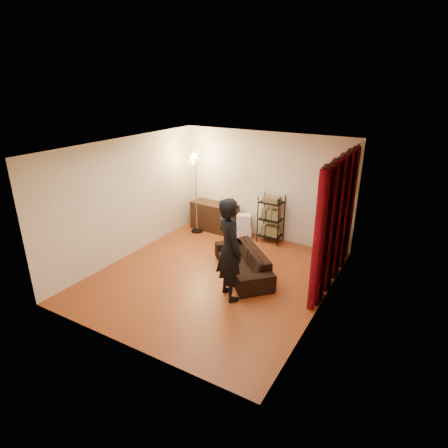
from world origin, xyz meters
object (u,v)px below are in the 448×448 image
Objects in this scene: storage_boxes at (244,226)px; sofa at (243,262)px; floor_lamp at (196,193)px; media_cabinet at (215,217)px; person at (230,249)px; wire_shelf at (271,219)px.

sofa is at bearing -63.59° from storage_boxes.
sofa is 2.71m from floor_lamp.
sofa is 1.98m from storage_boxes.
storage_boxes is at bearing 13.91° from floor_lamp.
media_cabinet is 2.12× the size of storage_boxes.
sofa is 1.16m from person.
media_cabinet is 1.63m from wire_shelf.
storage_boxes is at bearing 160.63° from sofa.
floor_lamp is (-2.33, 2.37, 0.11)m from person.
person reaches higher than wire_shelf.
floor_lamp is (-1.96, -0.38, 0.48)m from wire_shelf.
wire_shelf is (1.61, 0.05, 0.23)m from media_cabinet.
sofa is 1.46× the size of media_cabinet.
media_cabinet is (-1.98, 2.69, -0.60)m from person.
sofa is at bearing -34.34° from floor_lamp.
floor_lamp is at bearing -8.18° from person.
wire_shelf is (0.71, 0.07, 0.30)m from storage_boxes.
floor_lamp reaches higher than sofa.
floor_lamp is at bearing -133.19° from media_cabinet.
floor_lamp is (-1.26, -0.31, 0.78)m from storage_boxes.
person is at bearing -68.25° from storage_boxes.
wire_shelf is 0.55× the size of floor_lamp.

